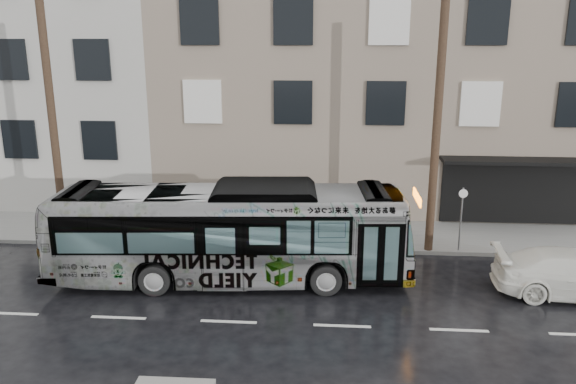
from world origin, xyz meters
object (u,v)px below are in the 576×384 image
at_px(utility_pole_rear, 53,125).
at_px(bus, 230,233).
at_px(sign_post, 461,219).
at_px(utility_pole_front, 437,130).
at_px(white_sedan, 576,274).

distance_m(utility_pole_rear, bus, 8.21).
xyz_separation_m(utility_pole_rear, sign_post, (15.10, 0.00, -3.30)).
bearing_deg(utility_pole_rear, utility_pole_front, 0.00).
bearing_deg(sign_post, utility_pole_front, 180.00).
bearing_deg(bus, utility_pole_rear, 63.38).
relative_size(utility_pole_front, sign_post, 3.75).
bearing_deg(white_sedan, utility_pole_front, 54.19).
xyz_separation_m(utility_pole_rear, white_sedan, (17.93, -3.29, -3.94)).
distance_m(utility_pole_front, utility_pole_rear, 14.00).
height_order(sign_post, bus, bus).
bearing_deg(utility_pole_front, white_sedan, -39.98).
bearing_deg(utility_pole_rear, sign_post, 0.00).
relative_size(utility_pole_front, bus, 0.77).
xyz_separation_m(utility_pole_front, sign_post, (1.10, 0.00, -3.30)).
height_order(bus, white_sedan, bus).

